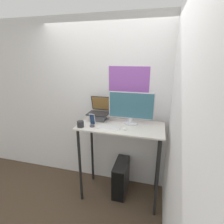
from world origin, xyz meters
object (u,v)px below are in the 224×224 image
Objects in this scene: mouse at (125,129)px; computer_tower at (121,177)px; laptop at (99,114)px; monitor at (131,109)px; cell_phone at (92,122)px; keyboard at (109,128)px.

mouse is 0.13× the size of computer_tower.
laptop is 0.64× the size of computer_tower.
monitor is at bearing 15.71° from computer_tower.
laptop reaches higher than cell_phone.
laptop is 0.37m from keyboard.
computer_tower is at bearing -164.29° from monitor.
computer_tower is (-0.08, 0.21, -0.91)m from mouse.
monitor is 1.22× the size of computer_tower.
cell_phone is at bearing -150.06° from computer_tower.
monitor is 0.32m from mouse.
keyboard is 0.23m from cell_phone.
keyboard is at bearing -50.19° from laptop.
laptop is 0.49m from monitor.
monitor is at bearing 81.81° from mouse.
monitor reaches higher than mouse.
cell_phone reaches higher than mouse.
mouse is (0.44, -0.28, -0.07)m from laptop.
computer_tower is at bearing 29.94° from cell_phone.
cell_phone reaches higher than keyboard.
mouse is 0.37× the size of cell_phone.
monitor is 3.50× the size of cell_phone.
laptop is at bearing 169.40° from computer_tower.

